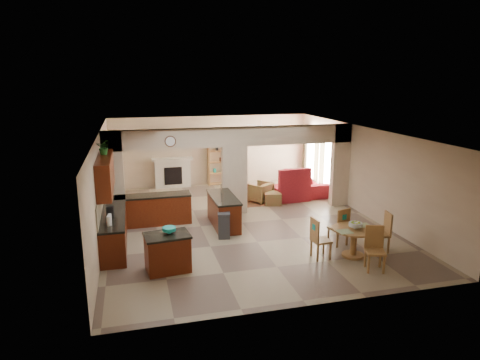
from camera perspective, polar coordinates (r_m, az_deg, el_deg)
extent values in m
plane|color=#85775C|center=(13.07, 0.30, -5.72)|extent=(10.00, 10.00, 0.00)
plane|color=white|center=(12.43, 0.31, 6.55)|extent=(10.00, 10.00, 0.00)
plane|color=beige|center=(17.46, -3.87, 3.94)|extent=(8.00, 0.00, 8.00)
plane|color=beige|center=(8.15, 9.33, -7.67)|extent=(8.00, 0.00, 8.00)
plane|color=beige|center=(12.32, -18.01, -0.83)|extent=(0.00, 10.00, 10.00)
plane|color=beige|center=(14.21, 16.11, 1.18)|extent=(0.00, 10.00, 10.00)
cube|color=beige|center=(13.27, -16.48, 0.29)|extent=(0.60, 0.25, 2.80)
cube|color=beige|center=(13.69, -0.76, -0.03)|extent=(0.80, 0.25, 2.20)
cube|color=beige|center=(14.91, 13.19, 1.93)|extent=(0.60, 0.25, 2.80)
cube|color=beige|center=(13.43, -0.78, 5.79)|extent=(8.00, 0.25, 0.60)
cube|color=#420C07|center=(11.81, -16.42, -6.25)|extent=(0.60, 3.20, 0.86)
cube|color=black|center=(11.67, -16.57, -4.15)|extent=(0.62, 3.22, 0.05)
cube|color=tan|center=(11.59, -18.05, -2.74)|extent=(0.02, 3.20, 0.55)
cube|color=#420C07|center=(13.11, -11.44, -3.97)|extent=(2.20, 0.60, 0.86)
cube|color=black|center=(12.98, -11.53, -2.06)|extent=(2.22, 0.62, 0.05)
cube|color=#420C07|center=(11.41, -17.52, 0.78)|extent=(0.35, 2.40, 0.90)
cube|color=#420C07|center=(12.71, -2.21, -4.26)|extent=(0.65, 1.80, 0.86)
cube|color=black|center=(12.58, -2.23, -2.29)|extent=(0.70, 1.85, 0.05)
cube|color=silver|center=(11.93, -1.34, -5.52)|extent=(0.58, 0.04, 0.70)
cylinder|color=#54301C|center=(12.97, -9.27, 5.11)|extent=(0.34, 0.03, 0.34)
cube|color=brown|center=(15.31, 2.65, -2.80)|extent=(1.60, 1.30, 0.01)
cube|color=beige|center=(17.26, -8.95, 0.81)|extent=(1.40, 0.28, 1.10)
cube|color=black|center=(17.13, -8.90, 0.55)|extent=(0.70, 0.04, 0.70)
cube|color=beige|center=(17.12, -9.02, 2.76)|extent=(1.60, 0.35, 0.10)
cube|color=olive|center=(17.45, -2.60, 2.28)|extent=(1.00, 0.32, 1.80)
cube|color=white|center=(16.21, 11.90, 2.20)|extent=(0.02, 0.90, 1.90)
cube|color=white|center=(17.72, 9.49, 3.27)|extent=(0.02, 0.90, 1.90)
cube|color=white|center=(16.99, 10.62, 2.26)|extent=(0.02, 0.70, 2.10)
cube|color=#44231B|center=(15.67, 12.73, 1.76)|extent=(0.10, 0.28, 2.30)
cube|color=#44231B|center=(16.72, 10.88, 2.59)|extent=(0.10, 0.28, 2.30)
cube|color=#44231B|center=(17.17, 10.17, 2.91)|extent=(0.10, 0.28, 2.30)
cube|color=#44231B|center=(18.25, 8.62, 3.60)|extent=(0.10, 0.28, 2.30)
cylinder|color=white|center=(15.73, 2.84, 7.15)|extent=(1.00, 1.00, 0.10)
cube|color=#420C07|center=(10.02, -9.63, -9.63)|extent=(1.03, 0.78, 0.82)
cube|color=black|center=(9.85, -9.73, -7.29)|extent=(1.08, 0.83, 0.05)
cylinder|color=teal|center=(9.88, -9.43, -6.62)|extent=(0.31, 0.31, 0.14)
cube|color=#2E2E30|center=(11.79, -2.15, -6.22)|extent=(0.36, 0.32, 0.67)
cylinder|color=olive|center=(10.86, 15.01, -6.36)|extent=(1.06, 1.06, 0.04)
cylinder|color=olive|center=(10.98, 14.90, -8.05)|extent=(0.15, 0.15, 0.69)
cylinder|color=olive|center=(11.11, 14.79, -9.65)|extent=(0.54, 0.54, 0.06)
cylinder|color=#7FA323|center=(10.83, 15.15, -5.84)|extent=(0.33, 0.33, 0.18)
imported|color=maroon|center=(16.72, 8.67, -0.24)|extent=(2.57, 1.12, 0.74)
cube|color=maroon|center=(15.56, 6.71, -1.71)|extent=(1.28, 1.08, 0.48)
imported|color=maroon|center=(15.17, 2.62, -1.60)|extent=(1.05, 1.06, 0.70)
cube|color=maroon|center=(14.92, 4.36, -2.46)|extent=(0.68, 0.68, 0.41)
imported|color=#1A4F15|center=(11.57, -17.68, 4.21)|extent=(0.41, 0.38, 0.40)
cube|color=olive|center=(11.60, 12.94, -6.29)|extent=(0.52, 0.52, 0.05)
cube|color=olive|center=(11.91, 12.92, -6.94)|extent=(0.04, 0.04, 0.44)
cube|color=olive|center=(11.69, 11.69, -7.27)|extent=(0.04, 0.04, 0.44)
cube|color=olive|center=(11.68, 14.06, -7.42)|extent=(0.04, 0.04, 0.44)
cube|color=olive|center=(11.46, 12.83, -7.77)|extent=(0.04, 0.04, 0.44)
cube|color=olive|center=(11.38, 13.67, -5.13)|extent=(0.42, 0.15, 0.55)
cube|color=teal|center=(11.34, 13.78, -4.83)|extent=(0.14, 0.05, 0.14)
cube|color=olive|center=(11.45, 18.15, -6.91)|extent=(0.48, 0.48, 0.05)
cube|color=olive|center=(11.61, 16.96, -7.74)|extent=(0.04, 0.04, 0.44)
cube|color=olive|center=(11.32, 17.59, -8.35)|extent=(0.04, 0.04, 0.44)
cube|color=olive|center=(11.74, 18.51, -7.62)|extent=(0.04, 0.04, 0.44)
cube|color=olive|center=(11.45, 19.18, -8.22)|extent=(0.04, 0.04, 0.44)
cube|color=olive|center=(11.43, 19.14, -5.43)|extent=(0.11, 0.42, 0.55)
cube|color=teal|center=(11.42, 19.28, -5.09)|extent=(0.03, 0.14, 0.14)
cube|color=olive|center=(10.33, 17.58, -9.14)|extent=(0.53, 0.53, 0.05)
cube|color=olive|center=(10.23, 16.77, -10.71)|extent=(0.04, 0.04, 0.44)
cube|color=olive|center=(10.31, 18.64, -10.65)|extent=(0.04, 0.04, 0.44)
cube|color=olive|center=(10.53, 16.36, -9.96)|extent=(0.04, 0.04, 0.44)
cube|color=olive|center=(10.61, 18.18, -9.91)|extent=(0.04, 0.04, 0.44)
cube|color=olive|center=(10.39, 17.45, -7.21)|extent=(0.41, 0.17, 0.55)
cube|color=teal|center=(10.39, 17.45, -6.80)|extent=(0.14, 0.05, 0.14)
cube|color=olive|center=(10.68, 10.76, -7.95)|extent=(0.45, 0.45, 0.05)
cube|color=olive|center=(10.71, 11.96, -9.27)|extent=(0.04, 0.04, 0.44)
cube|color=olive|center=(10.98, 11.06, -8.64)|extent=(0.04, 0.04, 0.44)
cube|color=olive|center=(10.55, 10.33, -9.55)|extent=(0.04, 0.04, 0.44)
cube|color=olive|center=(10.83, 9.47, -8.90)|extent=(0.04, 0.04, 0.44)
cube|color=olive|center=(10.49, 9.92, -6.56)|extent=(0.07, 0.42, 0.55)
cube|color=teal|center=(10.45, 9.81, -6.22)|extent=(0.02, 0.14, 0.14)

